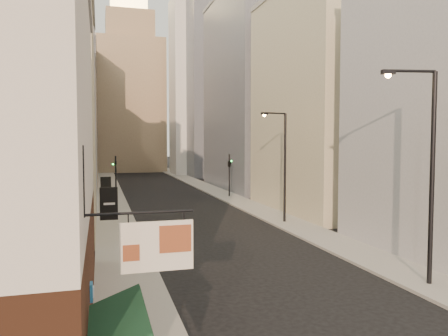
% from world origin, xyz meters
% --- Properties ---
extents(sidewalk_left, '(3.00, 140.00, 0.15)m').
position_xyz_m(sidewalk_left, '(-6.50, 55.00, 0.07)').
color(sidewalk_left, gray).
rests_on(sidewalk_left, ground).
extents(sidewalk_right, '(3.00, 140.00, 0.15)m').
position_xyz_m(sidewalk_right, '(6.50, 55.00, 0.07)').
color(sidewalk_right, gray).
rests_on(sidewalk_right, ground).
extents(left_bldg_beige, '(8.00, 12.00, 16.00)m').
position_xyz_m(left_bldg_beige, '(-12.00, 26.00, 8.00)').
color(left_bldg_beige, tan).
rests_on(left_bldg_beige, ground).
extents(left_bldg_grey, '(8.00, 16.00, 20.00)m').
position_xyz_m(left_bldg_grey, '(-12.00, 42.00, 10.00)').
color(left_bldg_grey, '#96969B').
rests_on(left_bldg_grey, ground).
extents(left_bldg_tan, '(8.00, 18.00, 17.00)m').
position_xyz_m(left_bldg_tan, '(-12.00, 60.00, 8.50)').
color(left_bldg_tan, '#917758').
rests_on(left_bldg_tan, ground).
extents(left_bldg_wingrid, '(8.00, 20.00, 24.00)m').
position_xyz_m(left_bldg_wingrid, '(-12.00, 80.00, 12.00)').
color(left_bldg_wingrid, gray).
rests_on(left_bldg_wingrid, ground).
extents(right_bldg_beige, '(8.00, 16.00, 20.00)m').
position_xyz_m(right_bldg_beige, '(12.00, 30.00, 10.00)').
color(right_bldg_beige, tan).
rests_on(right_bldg_beige, ground).
extents(right_bldg_wingrid, '(8.00, 20.00, 26.00)m').
position_xyz_m(right_bldg_wingrid, '(12.00, 50.00, 13.00)').
color(right_bldg_wingrid, gray).
rests_on(right_bldg_wingrid, ground).
extents(highrise, '(21.00, 23.00, 51.20)m').
position_xyz_m(highrise, '(18.00, 78.00, 25.66)').
color(highrise, gray).
rests_on(highrise, ground).
extents(clock_tower, '(14.00, 14.00, 44.90)m').
position_xyz_m(clock_tower, '(-1.00, 92.00, 17.63)').
color(clock_tower, '#917758').
rests_on(clock_tower, ground).
extents(white_tower, '(8.00, 8.00, 41.50)m').
position_xyz_m(white_tower, '(10.00, 78.00, 18.61)').
color(white_tower, silver).
rests_on(white_tower, ground).
extents(streetlamp_near, '(2.47, 0.68, 9.50)m').
position_xyz_m(streetlamp_near, '(6.06, 9.42, 5.43)').
color(streetlamp_near, black).
rests_on(streetlamp_near, ground).
extents(streetlamp_mid, '(2.25, 0.60, 8.65)m').
position_xyz_m(streetlamp_mid, '(6.02, 24.93, 4.94)').
color(streetlamp_mid, black).
rests_on(streetlamp_mid, ground).
extents(traffic_light_left, '(0.59, 0.52, 5.00)m').
position_xyz_m(traffic_light_left, '(-6.16, 37.97, 3.64)').
color(traffic_light_left, black).
rests_on(traffic_light_left, ground).
extents(traffic_light_right, '(0.69, 0.69, 5.00)m').
position_xyz_m(traffic_light_right, '(6.61, 41.40, 3.89)').
color(traffic_light_right, black).
rests_on(traffic_light_right, ground).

